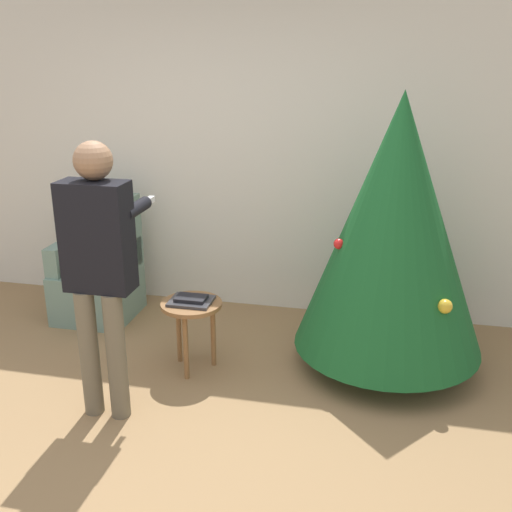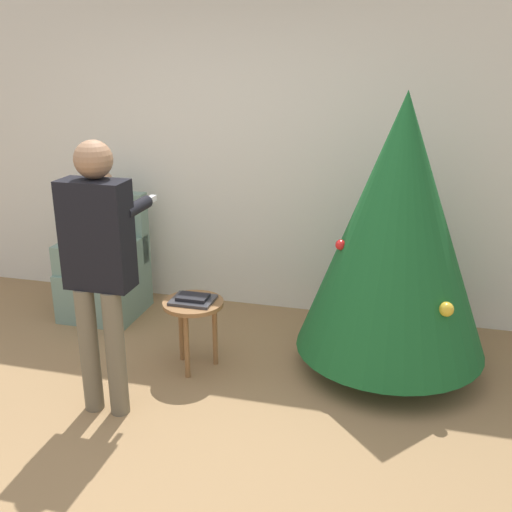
% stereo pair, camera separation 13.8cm
% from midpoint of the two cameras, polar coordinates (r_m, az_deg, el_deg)
% --- Properties ---
extents(ground_plane, '(14.00, 14.00, 0.00)m').
position_cam_midpoint_polar(ground_plane, '(3.68, -12.93, -17.84)').
color(ground_plane, '#99754C').
extents(wall_back, '(8.00, 0.06, 2.70)m').
position_cam_midpoint_polar(wall_back, '(5.11, -3.41, 9.74)').
color(wall_back, silver).
rests_on(wall_back, ground_plane).
extents(christmas_tree, '(1.32, 1.32, 1.94)m').
position_cam_midpoint_polar(christmas_tree, '(4.13, 12.14, 2.83)').
color(christmas_tree, brown).
rests_on(christmas_tree, ground_plane).
extents(armchair, '(0.62, 0.61, 1.03)m').
position_cam_midpoint_polar(armchair, '(5.29, -15.46, -1.67)').
color(armchair, gray).
rests_on(armchair, ground_plane).
extents(person_seated, '(0.36, 0.46, 1.24)m').
position_cam_midpoint_polar(person_seated, '(5.17, -15.90, 1.46)').
color(person_seated, '#6B604C').
rests_on(person_seated, ground_plane).
extents(person_standing, '(0.42, 0.57, 1.70)m').
position_cam_midpoint_polar(person_standing, '(3.65, -15.80, -0.25)').
color(person_standing, '#6B604C').
rests_on(person_standing, ground_plane).
extents(side_stool, '(0.43, 0.43, 0.51)m').
position_cam_midpoint_polar(side_stool, '(4.23, -7.08, -5.41)').
color(side_stool, olive).
rests_on(side_stool, ground_plane).
extents(laptop, '(0.29, 0.23, 0.02)m').
position_cam_midpoint_polar(laptop, '(4.20, -7.13, -4.28)').
color(laptop, '#38383D').
rests_on(laptop, side_stool).
extents(book, '(0.21, 0.14, 0.02)m').
position_cam_midpoint_polar(book, '(4.19, -7.14, -4.01)').
color(book, black).
rests_on(book, laptop).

